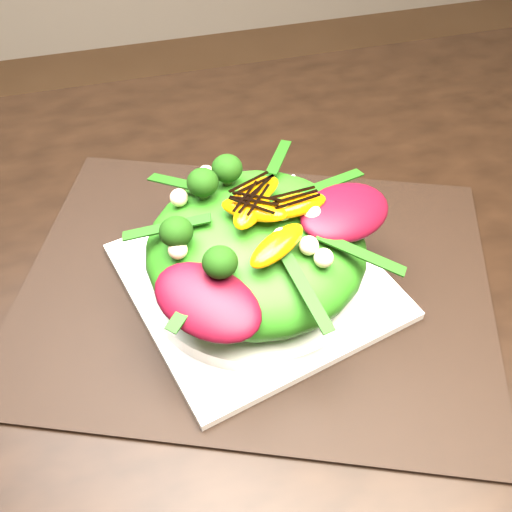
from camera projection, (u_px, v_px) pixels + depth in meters
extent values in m
cube|color=black|center=(211.00, 339.00, 0.57)|extent=(1.60, 0.90, 0.75)
cube|color=black|center=(256.00, 284.00, 0.59)|extent=(0.55, 0.49, 0.00)
cube|color=white|center=(256.00, 280.00, 0.58)|extent=(0.28, 0.28, 0.01)
cylinder|color=silver|center=(256.00, 272.00, 0.57)|extent=(0.26, 0.26, 0.02)
ellipsoid|color=#2A6F14|center=(256.00, 248.00, 0.55)|extent=(0.25, 0.25, 0.08)
ellipsoid|color=#490714|center=(345.00, 212.00, 0.53)|extent=(0.11, 0.09, 0.02)
ellipsoid|color=orange|center=(246.00, 191.00, 0.54)|extent=(0.06, 0.03, 0.02)
sphere|color=#13370A|center=(182.00, 191.00, 0.53)|extent=(0.05, 0.05, 0.04)
sphere|color=beige|center=(291.00, 245.00, 0.49)|extent=(0.02, 0.02, 0.02)
cube|color=black|center=(246.00, 184.00, 0.53)|extent=(0.04, 0.00, 0.00)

